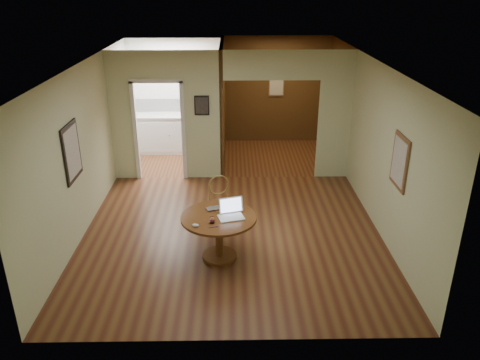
{
  "coord_description": "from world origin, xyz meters",
  "views": [
    {
      "loc": [
        0.01,
        -6.87,
        3.97
      ],
      "look_at": [
        0.13,
        -0.2,
        1.09
      ],
      "focal_mm": 35.0,
      "sensor_mm": 36.0,
      "label": 1
    }
  ],
  "objects_px": {
    "chair": "(220,200)",
    "open_laptop": "(231,212)",
    "dining_table": "(219,227)",
    "closed_laptop": "(218,209)"
  },
  "relations": [
    {
      "from": "dining_table",
      "to": "open_laptop",
      "type": "xyz_separation_m",
      "value": [
        0.18,
        0.01,
        0.25
      ]
    },
    {
      "from": "open_laptop",
      "to": "closed_laptop",
      "type": "distance_m",
      "value": 0.29
    },
    {
      "from": "open_laptop",
      "to": "closed_laptop",
      "type": "bearing_deg",
      "value": 119.3
    },
    {
      "from": "chair",
      "to": "open_laptop",
      "type": "height_order",
      "value": "open_laptop"
    },
    {
      "from": "dining_table",
      "to": "chair",
      "type": "xyz_separation_m",
      "value": [
        -0.0,
        0.97,
        -0.01
      ]
    },
    {
      "from": "open_laptop",
      "to": "chair",
      "type": "bearing_deg",
      "value": 84.59
    },
    {
      "from": "dining_table",
      "to": "open_laptop",
      "type": "relative_size",
      "value": 2.68
    },
    {
      "from": "dining_table",
      "to": "chair",
      "type": "distance_m",
      "value": 0.97
    },
    {
      "from": "open_laptop",
      "to": "closed_laptop",
      "type": "height_order",
      "value": "open_laptop"
    },
    {
      "from": "chair",
      "to": "closed_laptop",
      "type": "bearing_deg",
      "value": -109.67
    }
  ]
}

